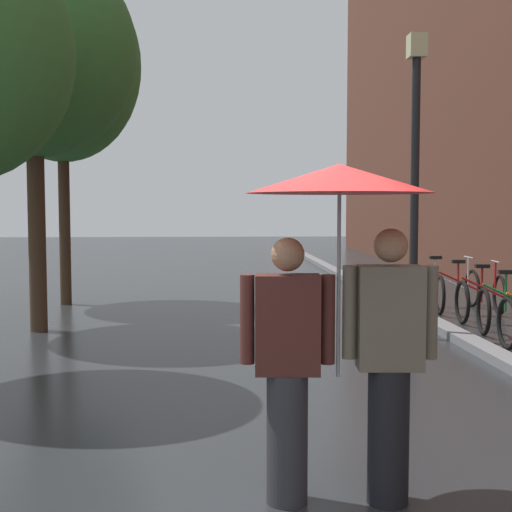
# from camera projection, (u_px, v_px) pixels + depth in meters

# --- Properties ---
(ground_plane) EXTENTS (80.00, 80.00, 0.00)m
(ground_plane) POSITION_uv_depth(u_px,v_px,m) (251.00, 511.00, 4.21)
(ground_plane) COLOR #26282B
(kerb_strip) EXTENTS (0.30, 36.00, 0.12)m
(kerb_strip) POSITION_uv_depth(u_px,v_px,m) (378.00, 294.00, 14.36)
(kerb_strip) COLOR slate
(kerb_strip) RESTS_ON ground
(street_tree_1) EXTENTS (3.04, 3.04, 5.71)m
(street_tree_1) POSITION_uv_depth(u_px,v_px,m) (33.00, 52.00, 10.07)
(street_tree_1) COLOR #473323
(street_tree_1) RESTS_ON ground
(street_tree_2) EXTENTS (2.97, 2.97, 6.38)m
(street_tree_2) POSITION_uv_depth(u_px,v_px,m) (62.00, 65.00, 12.90)
(street_tree_2) COLOR #473323
(street_tree_2) RESTS_ON ground
(parked_bicycle_4) EXTENTS (1.12, 0.76, 0.96)m
(parked_bicycle_4) POSITION_uv_depth(u_px,v_px,m) (494.00, 301.00, 10.95)
(parked_bicycle_4) COLOR black
(parked_bicycle_4) RESTS_ON ground
(parked_bicycle_5) EXTENTS (1.15, 0.82, 0.96)m
(parked_bicycle_5) POSITION_uv_depth(u_px,v_px,m) (470.00, 293.00, 11.87)
(parked_bicycle_5) COLOR black
(parked_bicycle_5) RESTS_ON ground
(parked_bicycle_6) EXTENTS (1.08, 0.70, 0.96)m
(parked_bicycle_6) POSITION_uv_depth(u_px,v_px,m) (446.00, 287.00, 12.85)
(parked_bicycle_6) COLOR black
(parked_bicycle_6) RESTS_ON ground
(couple_under_umbrella) EXTENTS (1.22, 1.16, 2.13)m
(couple_under_umbrella) POSITION_uv_depth(u_px,v_px,m) (339.00, 277.00, 4.24)
(couple_under_umbrella) COLOR #2D2D33
(couple_under_umbrella) RESTS_ON ground
(street_lamp_post) EXTENTS (0.24, 0.24, 4.25)m
(street_lamp_post) POSITION_uv_depth(u_px,v_px,m) (415.00, 163.00, 9.62)
(street_lamp_post) COLOR black
(street_lamp_post) RESTS_ON ground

